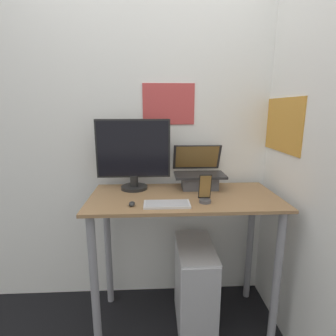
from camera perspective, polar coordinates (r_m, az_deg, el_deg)
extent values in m
cube|color=white|center=(1.94, 2.48, 8.08)|extent=(6.00, 0.05, 2.60)
cube|color=#BF3F3F|center=(1.90, 0.13, 13.73)|extent=(0.36, 0.01, 0.28)
cube|color=white|center=(1.55, 30.75, 5.11)|extent=(0.05, 6.00, 2.60)
cube|color=gold|center=(1.89, 23.34, 8.63)|extent=(0.01, 0.53, 0.34)
cube|color=#936D47|center=(1.66, 3.51, -6.36)|extent=(1.18, 0.55, 0.02)
cylinder|color=gray|center=(1.71, -15.66, -23.81)|extent=(0.05, 0.05, 0.90)
cylinder|color=gray|center=(1.82, 22.54, -21.89)|extent=(0.05, 0.05, 0.90)
cylinder|color=gray|center=(2.08, -12.91, -16.54)|extent=(0.05, 0.05, 0.90)
cylinder|color=gray|center=(2.17, 17.39, -15.50)|extent=(0.05, 0.05, 0.90)
cube|color=#4C4C51|center=(1.80, 6.87, -3.13)|extent=(0.24, 0.14, 0.09)
cube|color=#262628|center=(1.79, 6.91, -1.54)|extent=(0.34, 0.20, 0.02)
cube|color=#262628|center=(1.90, 6.29, 2.36)|extent=(0.34, 0.09, 0.18)
cube|color=olive|center=(1.89, 6.32, 2.41)|extent=(0.31, 0.07, 0.16)
cylinder|color=black|center=(1.80, -7.36, -4.21)|extent=(0.18, 0.18, 0.02)
cylinder|color=black|center=(1.79, -7.40, -2.78)|extent=(0.05, 0.05, 0.07)
cube|color=black|center=(1.75, -7.59, 4.18)|extent=(0.49, 0.01, 0.39)
cube|color=black|center=(1.74, -7.61, 4.14)|extent=(0.47, 0.01, 0.36)
cube|color=silver|center=(1.49, -0.25, -7.90)|extent=(0.26, 0.12, 0.01)
cube|color=#A8A8AD|center=(1.49, -0.25, -7.59)|extent=(0.24, 0.10, 0.00)
ellipsoid|color=#262626|center=(1.50, -7.87, -7.74)|extent=(0.03, 0.06, 0.03)
cylinder|color=#4C4C51|center=(1.55, 8.06, -7.15)|extent=(0.07, 0.07, 0.02)
cube|color=black|center=(1.54, 8.05, -4.03)|extent=(0.07, 0.04, 0.15)
cube|color=olive|center=(1.53, 8.09, -4.05)|extent=(0.06, 0.03, 0.14)
cube|color=silver|center=(1.94, 5.81, -24.14)|extent=(0.24, 0.45, 0.59)
cube|color=#ADADB2|center=(1.76, 7.08, -28.59)|extent=(0.22, 0.01, 0.56)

